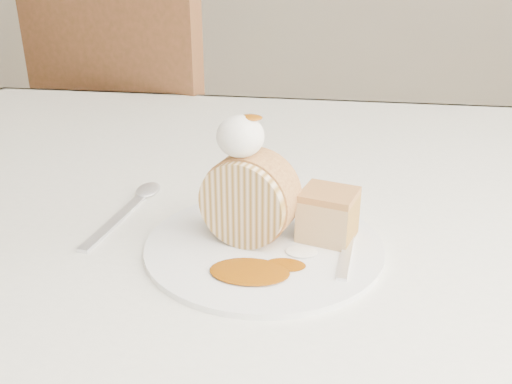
# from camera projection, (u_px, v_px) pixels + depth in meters

# --- Properties ---
(table) EXTENTS (1.40, 0.90, 0.75)m
(table) POSITION_uv_depth(u_px,v_px,m) (308.00, 247.00, 0.78)
(table) COLOR silver
(table) RESTS_ON ground
(chair_far) EXTENTS (0.58, 0.58, 0.99)m
(chair_far) POSITION_uv_depth(u_px,v_px,m) (148.00, 146.00, 1.46)
(chair_far) COLOR brown
(chair_far) RESTS_ON ground
(plate) EXTENTS (0.31, 0.31, 0.01)m
(plate) POSITION_uv_depth(u_px,v_px,m) (264.00, 246.00, 0.60)
(plate) COLOR white
(plate) RESTS_ON table
(roulade_slice) EXTENTS (0.10, 0.07, 0.09)m
(roulade_slice) POSITION_uv_depth(u_px,v_px,m) (249.00, 199.00, 0.59)
(roulade_slice) COLOR beige
(roulade_slice) RESTS_ON plate
(cake_chunk) EXTENTS (0.07, 0.06, 0.05)m
(cake_chunk) POSITION_uv_depth(u_px,v_px,m) (328.00, 218.00, 0.60)
(cake_chunk) COLOR #BA8646
(cake_chunk) RESTS_ON plate
(whipped_cream) EXTENTS (0.05, 0.05, 0.04)m
(whipped_cream) POSITION_uv_depth(u_px,v_px,m) (240.00, 136.00, 0.56)
(whipped_cream) COLOR white
(whipped_cream) RESTS_ON roulade_slice
(caramel_drizzle) EXTENTS (0.02, 0.02, 0.01)m
(caramel_drizzle) POSITION_uv_depth(u_px,v_px,m) (250.00, 112.00, 0.55)
(caramel_drizzle) COLOR #7B3C05
(caramel_drizzle) RESTS_ON whipped_cream
(caramel_pool) EXTENTS (0.09, 0.07, 0.00)m
(caramel_pool) POSITION_uv_depth(u_px,v_px,m) (249.00, 271.00, 0.54)
(caramel_pool) COLOR #7B3C05
(caramel_pool) RESTS_ON plate
(fork) EXTENTS (0.03, 0.15, 0.00)m
(fork) POSITION_uv_depth(u_px,v_px,m) (347.00, 252.00, 0.58)
(fork) COLOR silver
(fork) RESTS_ON plate
(spoon) EXTENTS (0.05, 0.17, 0.00)m
(spoon) POSITION_uv_depth(u_px,v_px,m) (114.00, 222.00, 0.65)
(spoon) COLOR silver
(spoon) RESTS_ON table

